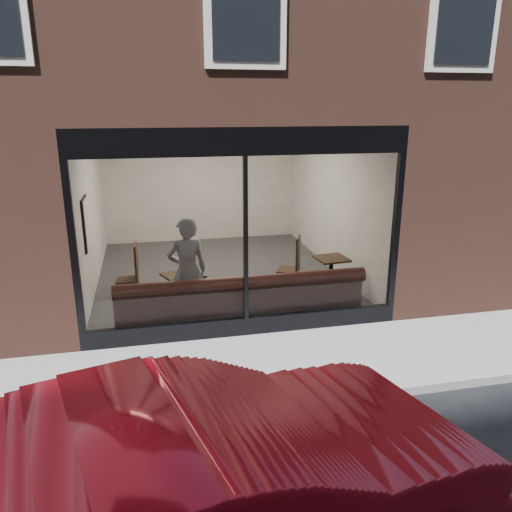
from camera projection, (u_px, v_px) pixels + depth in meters
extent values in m
plane|color=black|center=(280.00, 408.00, 6.00)|extent=(120.00, 120.00, 0.00)
cube|color=gray|center=(261.00, 367.00, 6.93)|extent=(40.00, 2.00, 0.01)
cube|color=gray|center=(281.00, 406.00, 5.93)|extent=(40.00, 0.10, 0.12)
cube|color=brown|center=(48.00, 185.00, 12.23)|extent=(2.50, 12.00, 3.20)
cube|color=brown|center=(336.00, 176.00, 13.78)|extent=(2.50, 12.00, 3.20)
cube|color=brown|center=(190.00, 167.00, 15.81)|extent=(5.00, 6.00, 3.20)
plane|color=#2D2D30|center=(219.00, 274.00, 10.66)|extent=(6.00, 6.00, 0.00)
plane|color=white|center=(215.00, 121.00, 9.74)|extent=(6.00, 6.00, 0.00)
plane|color=beige|center=(201.00, 181.00, 13.00)|extent=(5.00, 0.00, 5.00)
plane|color=beige|center=(90.00, 206.00, 9.69)|extent=(0.00, 6.00, 6.00)
plane|color=beige|center=(332.00, 197.00, 10.72)|extent=(0.00, 6.00, 6.00)
cube|color=black|center=(246.00, 326.00, 7.87)|extent=(5.00, 0.10, 0.30)
cube|color=black|center=(245.00, 141.00, 7.04)|extent=(5.00, 0.10, 0.40)
cube|color=black|center=(246.00, 240.00, 7.46)|extent=(0.06, 0.10, 2.50)
plane|color=white|center=(246.00, 241.00, 7.43)|extent=(4.80, 0.00, 4.80)
cube|color=#3D1B16|center=(241.00, 312.00, 8.22)|extent=(4.00, 0.55, 0.45)
imported|color=#8AA5B6|center=(187.00, 271.00, 8.14)|extent=(0.69, 0.49, 1.79)
cube|color=black|center=(183.00, 275.00, 8.40)|extent=(0.77, 0.77, 0.04)
cube|color=black|center=(332.00, 259.00, 9.32)|extent=(0.61, 0.61, 0.04)
cube|color=black|center=(127.00, 280.00, 9.67)|extent=(0.44, 0.44, 0.04)
cube|color=black|center=(288.00, 270.00, 10.26)|extent=(0.58, 0.58, 0.04)
cube|color=white|center=(87.00, 224.00, 8.66)|extent=(0.02, 0.64, 0.86)
imported|color=#9C0A15|center=(193.00, 506.00, 3.50)|extent=(5.13, 2.92, 1.60)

